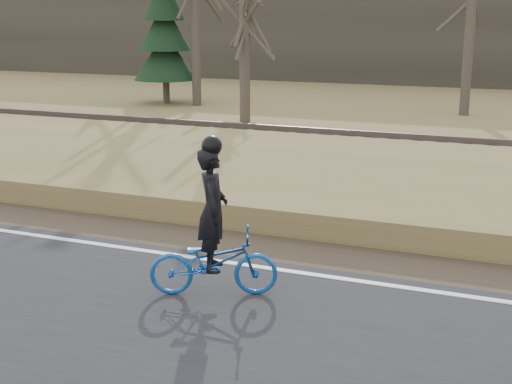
% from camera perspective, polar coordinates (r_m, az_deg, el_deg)
% --- Properties ---
extents(ground, '(120.00, 120.00, 0.00)m').
position_cam_1_polar(ground, '(11.92, -15.82, -4.21)').
color(ground, olive).
rests_on(ground, ground).
extents(edge_line, '(120.00, 0.12, 0.01)m').
position_cam_1_polar(edge_line, '(12.05, -15.26, -3.64)').
color(edge_line, silver).
rests_on(edge_line, road).
extents(shoulder, '(120.00, 1.60, 0.04)m').
position_cam_1_polar(shoulder, '(12.83, -12.55, -2.61)').
color(shoulder, '#473A2B').
rests_on(shoulder, ground).
extents(embankment, '(120.00, 5.00, 0.44)m').
position_cam_1_polar(embankment, '(15.25, -6.21, 1.09)').
color(embankment, olive).
rests_on(embankment, ground).
extents(ballast, '(120.00, 3.00, 0.45)m').
position_cam_1_polar(ballast, '(18.60, -0.65, 3.56)').
color(ballast, slate).
rests_on(ballast, ground).
extents(railroad, '(120.00, 2.40, 0.29)m').
position_cam_1_polar(railroad, '(18.55, -0.65, 4.48)').
color(railroad, black).
rests_on(railroad, ballast).
extents(treeline_backdrop, '(120.00, 4.00, 6.00)m').
position_cam_1_polar(treeline_backdrop, '(39.49, 12.18, 12.92)').
color(treeline_backdrop, '#383328').
rests_on(treeline_backdrop, ground).
extents(cyclist, '(1.76, 1.18, 2.10)m').
position_cam_1_polar(cyclist, '(9.23, -3.44, -4.28)').
color(cyclist, '#164B98').
rests_on(cyclist, road).
extents(bare_tree_left, '(0.36, 0.36, 7.89)m').
position_cam_1_polar(bare_tree_left, '(28.92, -4.90, 14.71)').
color(bare_tree_left, '#4B4337').
rests_on(bare_tree_left, ground).
extents(bare_tree_near_left, '(0.36, 0.36, 6.23)m').
position_cam_1_polar(bare_tree_near_left, '(24.20, -0.91, 12.90)').
color(bare_tree_near_left, '#4B4337').
rests_on(bare_tree_near_left, ground).
extents(conifer, '(2.60, 2.60, 6.40)m').
position_cam_1_polar(conifer, '(29.77, -7.34, 12.87)').
color(conifer, '#4B4337').
rests_on(conifer, ground).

